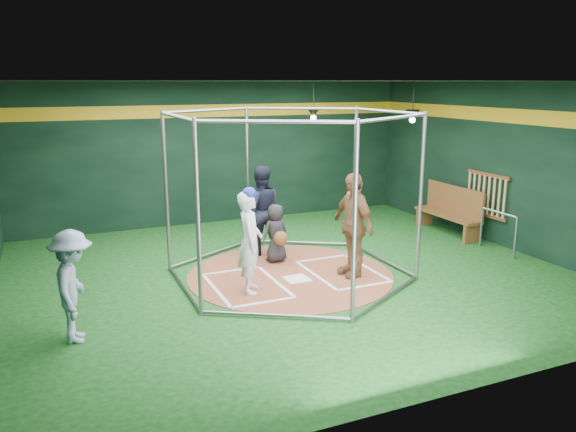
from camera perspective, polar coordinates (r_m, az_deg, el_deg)
name	(u,v)px	position (r m, az deg, el deg)	size (l,w,h in m)	color
room_shell	(290,182)	(10.03, 0.21, 3.52)	(10.10, 9.10, 3.53)	#0D3C10
clay_disc	(290,274)	(10.47, 0.22, -5.95)	(3.80, 3.80, 0.01)	brown
home_plate	(297,279)	(10.21, 0.90, -6.40)	(0.43, 0.43, 0.01)	white
batter_box_left	(246,285)	(9.93, -4.27, -7.04)	(1.17, 1.77, 0.01)	white
batter_box_right	(342,271)	(10.66, 5.47, -5.60)	(1.17, 1.77, 0.01)	white
batting_cage	(290,196)	(10.07, 0.23, 2.09)	(4.05, 4.67, 3.00)	gray
bat_rack	(486,195)	(13.20, 19.49, 2.05)	(0.07, 1.25, 0.98)	brown
pendant_lamp_near	(313,113)	(14.09, 2.60, 10.42)	(0.34, 0.34, 0.90)	black
pendant_lamp_far	(413,115)	(13.64, 12.54, 10.02)	(0.34, 0.34, 0.90)	black
batter_figure	(250,240)	(9.40, -3.89, -2.48)	(0.60, 0.73, 1.80)	white
visitor_leopard	(353,225)	(10.24, 6.59, -0.88)	(1.12, 0.47, 1.91)	#A07444
catcher_figure	(276,233)	(11.03, -1.22, -1.79)	(0.63, 0.63, 1.16)	black
umpire	(260,210)	(11.51, -2.83, 0.60)	(0.89, 0.69, 1.83)	black
bystander_blue	(73,286)	(8.20, -20.98, -6.70)	(1.02, 0.58, 1.57)	#8DA5BB
dugout_bench	(451,209)	(13.69, 16.19, 0.65)	(0.45, 1.94, 1.13)	brown
steel_railing	(498,225)	(12.46, 20.59, -0.87)	(0.05, 1.02, 0.88)	gray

